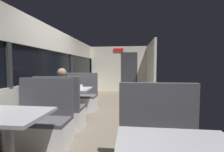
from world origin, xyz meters
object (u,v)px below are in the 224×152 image
at_px(dining_table_near_window, 8,122).
at_px(seated_passenger, 62,102).
at_px(dining_table_mid_window, 72,92).
at_px(bench_mid_window_facing_end, 60,112).
at_px(bench_front_aisle_facing_entry, 160,151).
at_px(bench_near_window_facing_entry, 42,125).
at_px(coffee_cup_primary, 81,86).
at_px(bench_mid_window_facing_entry, 81,99).

distance_m(dining_table_near_window, seated_passenger, 1.49).
relative_size(dining_table_mid_window, seated_passenger, 0.71).
xyz_separation_m(bench_mid_window_facing_end, bench_front_aisle_facing_entry, (1.79, -1.31, 0.00)).
distance_m(dining_table_mid_window, bench_mid_window_facing_end, 0.77).
relative_size(dining_table_mid_window, bench_mid_window_facing_end, 0.82).
relative_size(dining_table_mid_window, bench_front_aisle_facing_entry, 0.82).
bearing_deg(dining_table_mid_window, seated_passenger, -90.00).
bearing_deg(dining_table_near_window, bench_mid_window_facing_end, 90.00).
height_order(bench_near_window_facing_entry, seated_passenger, seated_passenger).
bearing_deg(seated_passenger, bench_near_window_facing_entry, -90.00).
distance_m(bench_front_aisle_facing_entry, seated_passenger, 2.27).
distance_m(dining_table_near_window, bench_front_aisle_facing_entry, 1.82).
distance_m(bench_front_aisle_facing_entry, coffee_cup_primary, 2.63).
distance_m(dining_table_near_window, coffee_cup_primary, 2.18).
xyz_separation_m(dining_table_mid_window, seated_passenger, (0.00, -0.63, -0.10)).
distance_m(bench_mid_window_facing_end, seated_passenger, 0.22).
bearing_deg(dining_table_near_window, dining_table_mid_window, 90.00).
bearing_deg(dining_table_mid_window, bench_mid_window_facing_end, -90.00).
height_order(bench_mid_window_facing_end, bench_mid_window_facing_entry, same).
distance_m(bench_mid_window_facing_entry, seated_passenger, 1.34).
distance_m(dining_table_near_window, bench_near_window_facing_entry, 0.77).
distance_m(bench_near_window_facing_entry, dining_table_mid_window, 1.44).
bearing_deg(bench_near_window_facing_entry, dining_table_mid_window, 90.00).
xyz_separation_m(bench_mid_window_facing_entry, seated_passenger, (0.00, -1.33, 0.21)).
xyz_separation_m(bench_mid_window_facing_end, seated_passenger, (0.00, 0.07, 0.21)).
distance_m(bench_near_window_facing_entry, bench_mid_window_facing_entry, 2.11).
xyz_separation_m(dining_table_mid_window, bench_mid_window_facing_entry, (0.00, 0.70, -0.31)).
distance_m(dining_table_mid_window, bench_front_aisle_facing_entry, 2.71).
bearing_deg(dining_table_near_window, bench_mid_window_facing_entry, 90.00).
bearing_deg(seated_passenger, bench_mid_window_facing_end, -90.00).
xyz_separation_m(bench_near_window_facing_entry, bench_front_aisle_facing_entry, (1.79, -0.60, 0.00)).
bearing_deg(coffee_cup_primary, dining_table_mid_window, -166.90).
height_order(bench_mid_window_facing_end, bench_front_aisle_facing_entry, same).
xyz_separation_m(bench_near_window_facing_entry, dining_table_mid_window, (0.00, 1.41, 0.31)).
bearing_deg(bench_mid_window_facing_entry, bench_mid_window_facing_end, -90.00).
xyz_separation_m(dining_table_near_window, bench_mid_window_facing_entry, (0.00, 2.81, -0.31)).
height_order(bench_mid_window_facing_entry, bench_front_aisle_facing_entry, same).
height_order(bench_near_window_facing_entry, coffee_cup_primary, bench_near_window_facing_entry).
height_order(dining_table_near_window, coffee_cup_primary, coffee_cup_primary).
xyz_separation_m(bench_front_aisle_facing_entry, coffee_cup_primary, (-1.57, 2.06, 0.46)).
bearing_deg(bench_mid_window_facing_entry, dining_table_mid_window, -90.00).
height_order(dining_table_mid_window, bench_mid_window_facing_end, bench_mid_window_facing_end).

